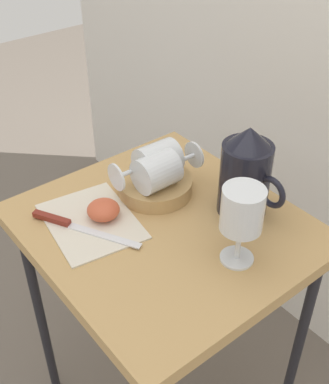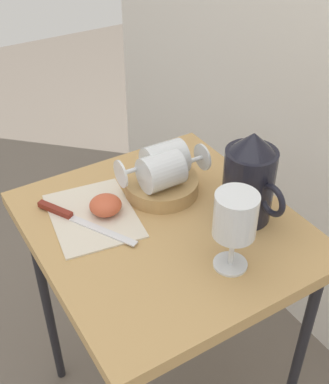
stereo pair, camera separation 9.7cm
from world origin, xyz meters
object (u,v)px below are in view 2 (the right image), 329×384
Objects in this scene: basket_tray at (161,185)px; apple_half_left at (106,205)px; table at (165,246)px; wine_glass_upright at (235,219)px; knife at (71,217)px; wine_glass_tipped_near at (163,161)px; pitcher at (249,184)px; wine_glass_tipped_far at (163,170)px.

basket_tray is 2.44× the size of apple_half_left.
wine_glass_upright is (0.17, 0.04, 0.17)m from table.
wine_glass_upright is 0.35m from knife.
wine_glass_tipped_near is (-0.01, 0.01, 0.06)m from basket_tray.
wine_glass_tipped_near is at bearing -151.06° from pitcher.
knife is at bearing -93.44° from basket_tray.
table is 0.15m from apple_half_left.
pitcher is at bearing 66.59° from table.
apple_half_left is at bearing -97.76° from wine_glass_tipped_far.
table is at bearing -27.73° from basket_tray.
wine_glass_tipped_near reaches higher than knife.
wine_glass_tipped_far reaches higher than apple_half_left.
wine_glass_tipped_far is 0.67× the size of knife.
basket_tray is 0.20m from pitcher.
wine_glass_tipped_near reaches higher than basket_tray.
wine_glass_tipped_near is at bearing 88.50° from knife.
pitcher reaches higher than table.
knife is (-0.27, -0.20, -0.10)m from wine_glass_upright.
pitcher is (0.16, 0.10, 0.06)m from basket_tray.
basket_tray is 0.14m from apple_half_left.
pitcher reaches higher than wine_glass_upright.
pitcher reaches higher than apple_half_left.
wine_glass_tipped_far is (-0.24, -0.00, -0.04)m from wine_glass_upright.
wine_glass_upright is 0.30m from apple_half_left.
wine_glass_tipped_near is at bearing 95.17° from apple_half_left.
wine_glass_upright is 0.27m from wine_glass_tipped_near.
wine_glass_tipped_far is at bearing 82.24° from apple_half_left.
apple_half_left is (0.01, -0.15, -0.05)m from wine_glass_tipped_near.
apple_half_left is (-0.26, -0.13, -0.09)m from wine_glass_upright.
table is 3.38× the size of pitcher.
wine_glass_upright is at bearing -4.01° from wine_glass_tipped_near.
wine_glass_tipped_far is 2.22× the size of apple_half_left.
basket_tray is 1.07× the size of wine_glass_tipped_near.
wine_glass_tipped_near is (-0.17, -0.09, -0.01)m from pitcher.
wine_glass_upright is 0.73× the size of knife.
wine_glass_tipped_far is (-0.14, -0.11, -0.01)m from pitcher.
table is 3.01× the size of knife.
basket_tray is 0.74× the size of knife.
wine_glass_tipped_near is (-0.27, 0.02, -0.04)m from wine_glass_upright.
wine_glass_upright reaches higher than wine_glass_tipped_far.
wine_glass_tipped_near is 2.28× the size of apple_half_left.
table is 9.93× the size of apple_half_left.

